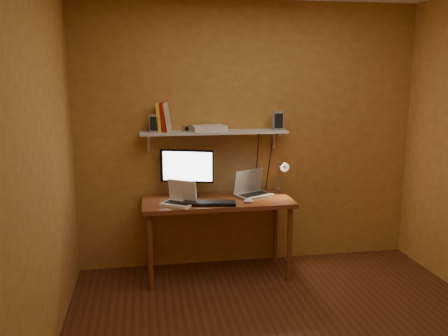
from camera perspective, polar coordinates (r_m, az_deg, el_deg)
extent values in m
cube|color=#B78538|center=(4.74, 3.04, 3.87)|extent=(3.40, 0.02, 2.60)
cube|color=#B78538|center=(3.11, -22.02, -0.78)|extent=(0.02, 3.20, 2.60)
cube|color=maroon|center=(4.46, -0.81, -4.04)|extent=(1.40, 0.60, 0.04)
cylinder|color=maroon|center=(4.30, -8.88, -10.02)|extent=(0.05, 0.05, 0.71)
cylinder|color=maroon|center=(4.49, 7.87, -9.06)|extent=(0.05, 0.05, 0.71)
cylinder|color=maroon|center=(4.75, -8.97, -7.95)|extent=(0.05, 0.05, 0.71)
cylinder|color=maroon|center=(4.93, 6.20, -7.18)|extent=(0.05, 0.05, 0.71)
cube|color=silver|center=(4.53, -1.20, 4.34)|extent=(1.40, 0.25, 0.02)
cube|color=silver|center=(4.60, -9.07, 3.02)|extent=(0.03, 0.03, 0.18)
cube|color=silver|center=(4.78, 6.00, 3.40)|extent=(0.03, 0.03, 0.18)
cylinder|color=black|center=(4.55, -4.46, -3.43)|extent=(0.27, 0.27, 0.02)
cube|color=black|center=(4.53, -4.48, -2.44)|extent=(0.06, 0.05, 0.16)
cube|color=black|center=(4.48, -4.52, 0.24)|extent=(0.49, 0.19, 0.31)
cube|color=white|center=(4.46, -4.50, 0.20)|extent=(0.45, 0.15, 0.27)
cube|color=gray|center=(4.57, 3.63, -3.30)|extent=(0.39, 0.35, 0.02)
cube|color=black|center=(4.57, 3.63, -3.16)|extent=(0.31, 0.23, 0.00)
cube|color=gray|center=(4.62, 2.92, -1.58)|extent=(0.32, 0.19, 0.23)
cube|color=#152942|center=(4.62, 2.92, -1.58)|extent=(0.28, 0.15, 0.19)
cube|color=white|center=(4.29, -5.56, -4.32)|extent=(0.34, 0.32, 0.02)
cube|color=black|center=(4.28, -5.56, -4.18)|extent=(0.26, 0.22, 0.00)
cube|color=white|center=(4.33, -5.02, -2.70)|extent=(0.26, 0.19, 0.20)
cube|color=black|center=(4.33, -5.02, -2.70)|extent=(0.22, 0.16, 0.16)
cube|color=black|center=(4.28, -1.76, -4.25)|extent=(0.49, 0.24, 0.03)
ellipsoid|color=white|center=(4.34, 2.94, -3.97)|extent=(0.10, 0.07, 0.03)
cube|color=silver|center=(4.83, 6.52, -2.82)|extent=(0.05, 0.06, 0.08)
cylinder|color=silver|center=(4.79, 6.56, -1.08)|extent=(0.02, 0.02, 0.28)
cylinder|color=silver|center=(4.69, 6.87, 0.39)|extent=(0.01, 0.16, 0.01)
cone|color=silver|center=(4.62, 7.15, 0.20)|extent=(0.09, 0.09, 0.09)
sphere|color=#FFE0A5|center=(4.60, 7.22, 0.16)|extent=(0.04, 0.04, 0.04)
cube|color=gray|center=(4.46, -8.27, 5.35)|extent=(0.11, 0.11, 0.16)
cube|color=gray|center=(4.65, 6.49, 5.71)|extent=(0.11, 0.11, 0.18)
cube|color=yellow|center=(4.49, -7.79, 6.06)|extent=(0.07, 0.19, 0.27)
cube|color=#981006|center=(4.49, -7.31, 6.08)|extent=(0.08, 0.19, 0.27)
cube|color=beige|center=(4.49, -6.83, 6.09)|extent=(0.09, 0.19, 0.27)
cube|color=silver|center=(4.43, -4.48, 4.74)|extent=(0.11, 0.05, 0.06)
cylinder|color=black|center=(4.42, -4.45, 4.71)|extent=(0.04, 0.03, 0.04)
cube|color=white|center=(4.51, -1.92, 4.81)|extent=(0.35, 0.27, 0.05)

